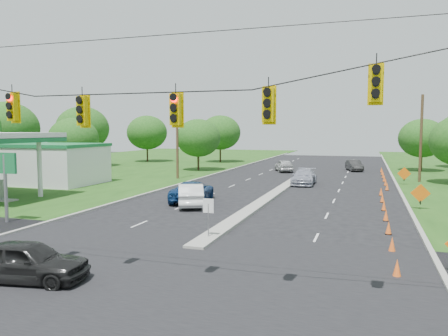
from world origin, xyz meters
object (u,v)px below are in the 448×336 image
(white_sedan, at_px, (191,195))
(blue_pickup, at_px, (192,191))
(black_sedan, at_px, (27,261))
(gas_station, at_px, (30,159))

(white_sedan, height_order, blue_pickup, white_sedan)
(black_sedan, relative_size, blue_pickup, 0.79)
(blue_pickup, bearing_deg, gas_station, -21.33)
(blue_pickup, bearing_deg, black_sedan, 83.59)
(blue_pickup, bearing_deg, white_sedan, 98.75)
(gas_station, xyz_separation_m, white_sedan, (19.09, -5.60, -1.78))
(gas_station, bearing_deg, black_sedan, -48.17)
(black_sedan, xyz_separation_m, blue_pickup, (-1.09, 18.11, 0.03))
(gas_station, relative_size, blue_pickup, 3.53)
(white_sedan, distance_m, blue_pickup, 1.96)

